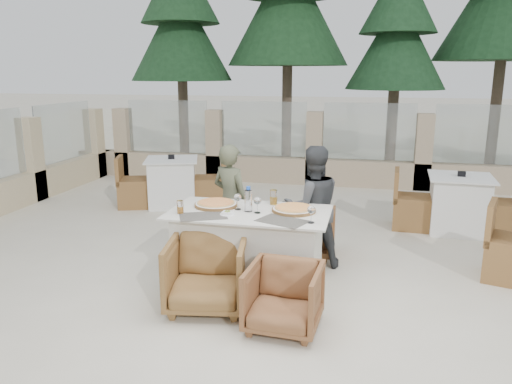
% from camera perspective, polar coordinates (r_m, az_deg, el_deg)
% --- Properties ---
extents(ground, '(80.00, 80.00, 0.00)m').
position_cam_1_polar(ground, '(5.27, 0.45, -10.25)').
color(ground, beige).
rests_on(ground, ground).
extents(sand_patch, '(30.00, 16.00, 0.01)m').
position_cam_1_polar(sand_patch, '(18.86, 9.82, 6.90)').
color(sand_patch, beige).
rests_on(sand_patch, ground).
extents(perimeter_wall_far, '(10.00, 0.34, 1.60)m').
position_cam_1_polar(perimeter_wall_far, '(9.66, 6.70, 5.56)').
color(perimeter_wall_far, tan).
rests_on(perimeter_wall_far, ground).
extents(pine_far_left, '(2.42, 2.42, 5.50)m').
position_cam_1_polar(pine_far_left, '(12.58, -8.54, 16.25)').
color(pine_far_left, '#1B3F20').
rests_on(pine_far_left, ground).
extents(pine_mid_left, '(2.86, 2.86, 6.50)m').
position_cam_1_polar(pine_mid_left, '(12.43, 3.68, 18.71)').
color(pine_mid_left, '#1B4120').
rests_on(pine_mid_left, ground).
extents(pine_centre, '(2.20, 2.20, 5.00)m').
position_cam_1_polar(pine_centre, '(11.92, 15.73, 14.86)').
color(pine_centre, '#1C4223').
rests_on(pine_centre, ground).
extents(pine_mid_right, '(2.99, 2.99, 6.80)m').
position_cam_1_polar(pine_mid_right, '(12.87, 26.68, 17.87)').
color(pine_mid_right, '#1A3F20').
rests_on(pine_mid_right, ground).
extents(dining_table, '(1.60, 0.90, 0.77)m').
position_cam_1_polar(dining_table, '(5.11, -0.76, -6.40)').
color(dining_table, beige).
rests_on(dining_table, ground).
extents(placemat_near_left, '(0.53, 0.46, 0.00)m').
position_cam_1_polar(placemat_near_left, '(4.86, -6.07, -2.74)').
color(placemat_near_left, '#555049').
rests_on(placemat_near_left, dining_table).
extents(placemat_near_right, '(0.53, 0.45, 0.00)m').
position_cam_1_polar(placemat_near_right, '(4.68, 3.04, -3.32)').
color(placemat_near_right, '#514E46').
rests_on(placemat_near_right, dining_table).
extents(pizza_left, '(0.57, 0.57, 0.06)m').
position_cam_1_polar(pizza_left, '(5.19, -4.59, -1.32)').
color(pizza_left, '#ED5920').
rests_on(pizza_left, dining_table).
extents(pizza_right, '(0.48, 0.48, 0.06)m').
position_cam_1_polar(pizza_right, '(5.00, 4.34, -1.91)').
color(pizza_right, orange).
rests_on(pizza_right, dining_table).
extents(water_bottle, '(0.10, 0.10, 0.26)m').
position_cam_1_polar(water_bottle, '(4.96, -0.88, -0.80)').
color(water_bottle, silver).
rests_on(water_bottle, dining_table).
extents(wine_glass_centre, '(0.09, 0.09, 0.18)m').
position_cam_1_polar(wine_glass_centre, '(5.04, -2.11, -1.01)').
color(wine_glass_centre, white).
rests_on(wine_glass_centre, dining_table).
extents(wine_glass_near, '(0.10, 0.10, 0.18)m').
position_cam_1_polar(wine_glass_near, '(4.91, 0.16, -1.39)').
color(wine_glass_near, white).
rests_on(wine_glass_near, dining_table).
extents(wine_glass_corner, '(0.08, 0.08, 0.18)m').
position_cam_1_polar(wine_glass_corner, '(4.62, 6.32, -2.43)').
color(wine_glass_corner, silver).
rests_on(wine_glass_corner, dining_table).
extents(beer_glass_left, '(0.07, 0.07, 0.13)m').
position_cam_1_polar(beer_glass_left, '(4.96, -8.66, -1.71)').
color(beer_glass_left, orange).
rests_on(beer_glass_left, dining_table).
extents(beer_glass_right, '(0.10, 0.10, 0.16)m').
position_cam_1_polar(beer_glass_right, '(5.24, 2.02, -0.60)').
color(beer_glass_right, gold).
rests_on(beer_glass_right, dining_table).
extents(olive_dish, '(0.13, 0.13, 0.04)m').
position_cam_1_polar(olive_dish, '(4.88, -3.28, -2.38)').
color(olive_dish, white).
rests_on(olive_dish, dining_table).
extents(armchair_far_left, '(0.81, 0.82, 0.57)m').
position_cam_1_polar(armchair_far_left, '(5.90, -1.85, -4.65)').
color(armchair_far_left, brown).
rests_on(armchair_far_left, ground).
extents(armchair_far_right, '(0.61, 0.63, 0.57)m').
position_cam_1_polar(armchair_far_right, '(5.96, 5.88, -4.52)').
color(armchair_far_right, brown).
rests_on(armchair_far_right, ground).
extents(armchair_near_left, '(0.82, 0.84, 0.66)m').
position_cam_1_polar(armchair_near_left, '(4.65, -5.63, -9.28)').
color(armchair_near_left, brown).
rests_on(armchair_near_left, ground).
extents(armchair_near_right, '(0.64, 0.66, 0.56)m').
position_cam_1_polar(armchair_near_right, '(4.29, 3.18, -11.94)').
color(armchair_near_right, brown).
rests_on(armchair_near_right, ground).
extents(diner_left, '(0.58, 0.49, 1.34)m').
position_cam_1_polar(diner_left, '(5.79, -2.90, -1.05)').
color(diner_left, '#545941').
rests_on(diner_left, ground).
extents(diner_right, '(0.81, 0.73, 1.36)m').
position_cam_1_polar(diner_right, '(5.52, 6.45, -1.72)').
color(diner_right, '#3D3F42').
rests_on(diner_right, ground).
extents(bg_table_a, '(1.82, 1.31, 0.77)m').
position_cam_1_polar(bg_table_a, '(8.20, -9.54, 1.09)').
color(bg_table_a, white).
rests_on(bg_table_a, ground).
extents(bg_table_b, '(1.68, 0.90, 0.77)m').
position_cam_1_polar(bg_table_b, '(7.29, 22.15, -1.30)').
color(bg_table_b, white).
rests_on(bg_table_b, ground).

